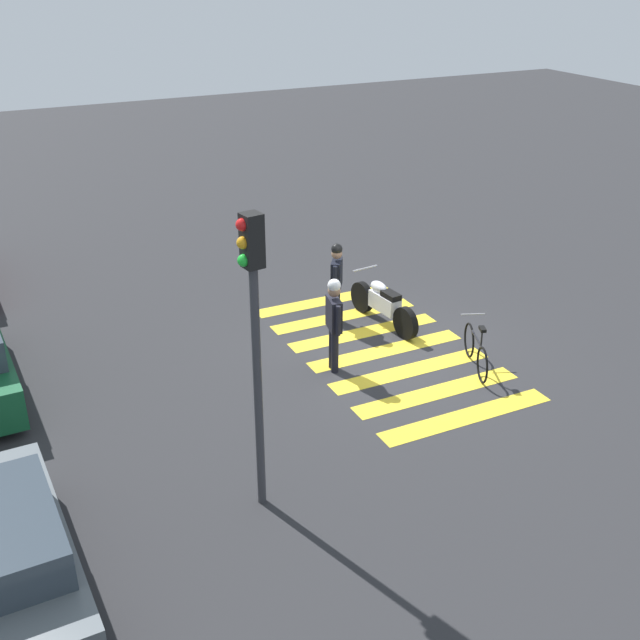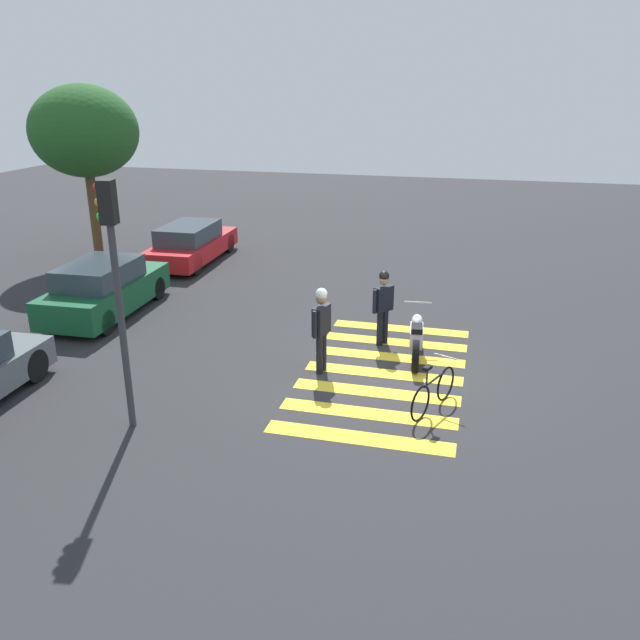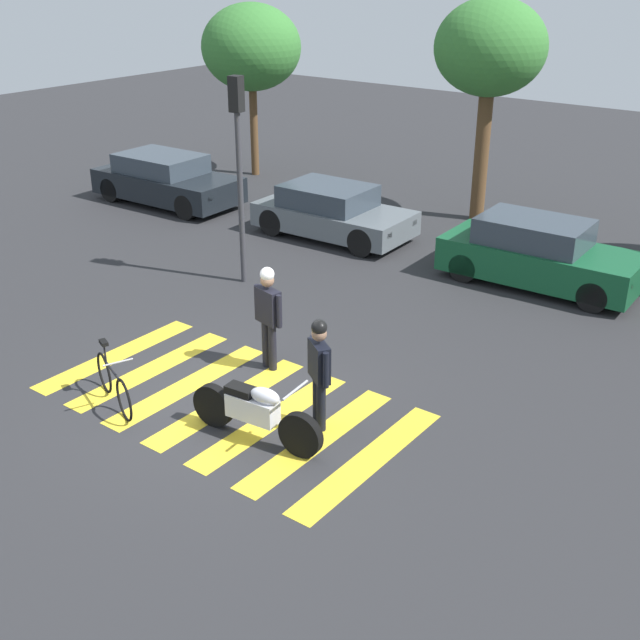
{
  "view_description": "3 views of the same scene",
  "coord_description": "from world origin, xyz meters",
  "views": [
    {
      "loc": [
        -11.8,
        7.26,
        7.23
      ],
      "look_at": [
        0.36,
        1.28,
        0.79
      ],
      "focal_mm": 44.03,
      "sensor_mm": 36.0,
      "label": 1
    },
    {
      "loc": [
        -12.27,
        -1.76,
        5.76
      ],
      "look_at": [
        -0.02,
        1.37,
        1.08
      ],
      "focal_mm": 36.22,
      "sensor_mm": 36.0,
      "label": 2
    },
    {
      "loc": [
        7.83,
        -7.93,
        6.52
      ],
      "look_at": [
        0.8,
        1.36,
        1.16
      ],
      "focal_mm": 44.95,
      "sensor_mm": 36.0,
      "label": 3
    }
  ],
  "objects": [
    {
      "name": "traffic_light_pole",
      "position": [
        -3.26,
        4.01,
        2.9
      ],
      "size": [
        0.27,
        0.35,
        4.33
      ],
      "color": "#38383D",
      "rests_on": "ground_plane"
    },
    {
      "name": "leaning_bicycle",
      "position": [
        -1.36,
        -1.14,
        0.38
      ],
      "size": [
        1.58,
        0.71,
        1.0
      ],
      "color": "black",
      "rests_on": "ground_plane"
    },
    {
      "name": "ground_plane",
      "position": [
        0.0,
        0.0,
        0.0
      ],
      "size": [
        60.0,
        60.0,
        0.0
      ],
      "primitive_type": "plane",
      "color": "#2B2B2D"
    },
    {
      "name": "officer_by_motorcycle",
      "position": [
        -0.23,
        1.29,
        1.08
      ],
      "size": [
        0.68,
        0.3,
        1.85
      ],
      "color": "black",
      "rests_on": "ground_plane"
    },
    {
      "name": "crosswalk_stripes",
      "position": [
        -0.0,
        0.0,
        0.0
      ],
      "size": [
        5.85,
        3.31,
        0.01
      ],
      "color": "yellow",
      "rests_on": "ground_plane"
    },
    {
      "name": "officer_on_foot",
      "position": [
        1.6,
        0.29,
        1.03
      ],
      "size": [
        0.57,
        0.43,
        1.78
      ],
      "color": "black",
      "rests_on": "ground_plane"
    },
    {
      "name": "police_motorcycle",
      "position": [
        1.07,
        -0.55,
        0.47
      ],
      "size": [
        2.23,
        0.62,
        1.06
      ],
      "color": "black",
      "rests_on": "ground_plane"
    }
  ]
}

